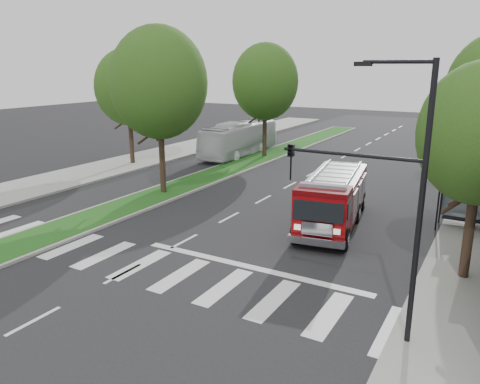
% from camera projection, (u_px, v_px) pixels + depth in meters
% --- Properties ---
extents(ground, '(140.00, 140.00, 0.00)m').
position_uv_depth(ground, '(184.00, 241.00, 21.48)').
color(ground, black).
rests_on(ground, ground).
extents(sidewalk_left, '(5.00, 80.00, 0.15)m').
position_uv_depth(sidewalk_left, '(111.00, 167.00, 36.78)').
color(sidewalk_left, gray).
rests_on(sidewalk_left, ground).
extents(median, '(3.00, 50.00, 0.15)m').
position_uv_depth(median, '(254.00, 160.00, 39.42)').
color(median, gray).
rests_on(median, ground).
extents(bus_shelter, '(3.20, 1.60, 2.61)m').
position_uv_depth(bus_shelter, '(473.00, 190.00, 22.42)').
color(bus_shelter, black).
rests_on(bus_shelter, ground).
extents(tree_median_near, '(5.80, 5.80, 10.16)m').
position_uv_depth(tree_median_near, '(159.00, 83.00, 27.60)').
color(tree_median_near, black).
rests_on(tree_median_near, ground).
extents(tree_median_far, '(5.60, 5.60, 9.72)m').
position_uv_depth(tree_median_far, '(265.00, 82.00, 39.42)').
color(tree_median_far, black).
rests_on(tree_median_far, ground).
extents(tree_left_mid, '(5.20, 5.20, 9.16)m').
position_uv_depth(tree_left_mid, '(128.00, 87.00, 36.63)').
color(tree_left_mid, black).
rests_on(tree_left_mid, ground).
extents(streetlight_right_near, '(4.08, 0.22, 8.00)m').
position_uv_depth(streetlight_right_near, '(388.00, 185.00, 12.73)').
color(streetlight_right_near, black).
rests_on(streetlight_right_near, ground).
extents(streetlight_right_far, '(2.11, 0.20, 8.00)m').
position_uv_depth(streetlight_right_far, '(477.00, 116.00, 32.12)').
color(streetlight_right_far, black).
rests_on(streetlight_right_far, ground).
extents(fire_engine, '(3.65, 8.40, 2.82)m').
position_uv_depth(fire_engine, '(333.00, 200.00, 23.30)').
color(fire_engine, '#540406').
rests_on(fire_engine, ground).
extents(city_bus, '(2.86, 10.75, 2.97)m').
position_uv_depth(city_bus, '(240.00, 139.00, 41.94)').
color(city_bus, silver).
rests_on(city_bus, ground).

